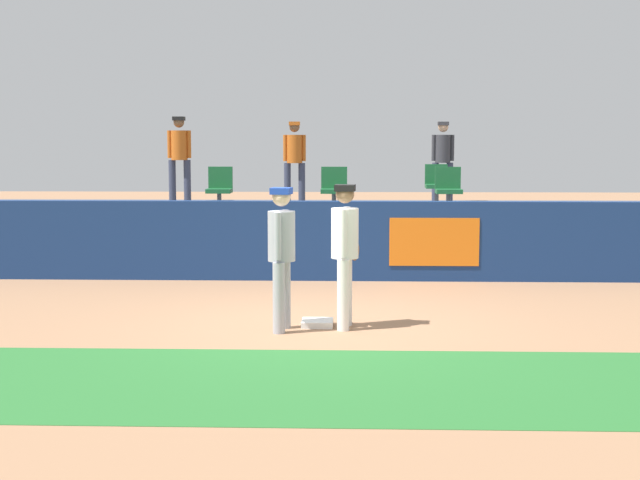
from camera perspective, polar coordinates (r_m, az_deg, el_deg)
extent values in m
plane|color=#936B4C|center=(11.62, 0.15, -5.48)|extent=(60.00, 60.00, 0.00)
cube|color=#26662B|center=(9.01, -0.40, -8.96)|extent=(18.00, 2.80, 0.01)
cube|color=white|center=(11.67, -0.17, -5.23)|extent=(0.40, 0.40, 0.08)
cylinder|color=white|center=(11.66, 1.65, -3.21)|extent=(0.15, 0.15, 0.89)
cylinder|color=white|center=(11.34, 1.46, -3.48)|extent=(0.15, 0.15, 0.89)
cylinder|color=white|center=(11.40, 1.57, 0.43)|extent=(0.38, 0.38, 0.63)
sphere|color=#8C6647|center=(11.36, 1.58, 2.90)|extent=(0.23, 0.23, 0.23)
cube|color=black|center=(11.36, 1.58, 3.28)|extent=(0.27, 0.27, 0.08)
cylinder|color=white|center=(11.60, 1.69, 0.64)|extent=(0.09, 0.09, 0.59)
cylinder|color=white|center=(11.19, 1.45, 0.43)|extent=(0.09, 0.09, 0.59)
ellipsoid|color=brown|center=(11.62, 2.18, -0.62)|extent=(0.14, 0.21, 0.28)
cylinder|color=#9EA3AD|center=(11.50, -2.23, -3.39)|extent=(0.15, 0.15, 0.88)
cylinder|color=#9EA3AD|center=(11.19, -2.60, -3.66)|extent=(0.15, 0.15, 0.88)
cylinder|color=#9EA3AD|center=(11.24, -2.43, 0.25)|extent=(0.39, 0.39, 0.62)
sphere|color=beige|center=(11.20, -2.44, 2.71)|extent=(0.23, 0.23, 0.23)
cube|color=#193899|center=(11.19, -2.44, 3.09)|extent=(0.28, 0.28, 0.08)
cylinder|color=#9EA3AD|center=(11.44, -2.19, 0.45)|extent=(0.09, 0.09, 0.58)
cylinder|color=#9EA3AD|center=(11.04, -2.68, 0.24)|extent=(0.09, 0.09, 0.58)
cube|color=navy|center=(15.38, 0.61, -0.05)|extent=(18.00, 0.24, 1.35)
cube|color=orange|center=(15.31, 7.18, -0.12)|extent=(1.50, 0.02, 0.81)
cube|color=#59595E|center=(17.95, 0.80, 0.38)|extent=(18.00, 4.80, 1.04)
cylinder|color=#4C4C51|center=(16.78, 8.07, 2.36)|extent=(0.08, 0.08, 0.40)
cube|color=#19592D|center=(16.77, 8.08, 3.05)|extent=(0.47, 0.44, 0.08)
cube|color=#19592D|center=(16.95, 8.02, 3.89)|extent=(0.47, 0.06, 0.40)
cylinder|color=#4C4C51|center=(16.69, 0.88, 2.40)|extent=(0.08, 0.08, 0.40)
cube|color=#19592D|center=(16.68, 0.88, 3.09)|extent=(0.48, 0.44, 0.08)
cube|color=#19592D|center=(16.85, 0.90, 3.94)|extent=(0.48, 0.06, 0.40)
cylinder|color=#4C4C51|center=(18.56, 7.33, 2.75)|extent=(0.08, 0.08, 0.40)
cube|color=#19592D|center=(18.55, 7.34, 3.37)|extent=(0.46, 0.44, 0.08)
cube|color=#19592D|center=(18.73, 7.30, 4.13)|extent=(0.46, 0.06, 0.40)
cylinder|color=#4C4C51|center=(16.86, -6.34, 2.41)|extent=(0.08, 0.08, 0.40)
cube|color=#19592D|center=(16.85, -6.34, 3.09)|extent=(0.45, 0.44, 0.08)
cube|color=#19592D|center=(17.03, -6.26, 3.93)|extent=(0.45, 0.06, 0.40)
cylinder|color=#33384C|center=(19.94, -8.32, 3.70)|extent=(0.15, 0.15, 0.90)
cylinder|color=#33384C|center=(20.00, -9.25, 3.69)|extent=(0.15, 0.15, 0.90)
cylinder|color=#BF5919|center=(19.95, -8.82, 5.89)|extent=(0.35, 0.35, 0.63)
sphere|color=brown|center=(19.95, -8.85, 7.32)|extent=(0.24, 0.24, 0.24)
cube|color=black|center=(19.95, -8.85, 7.54)|extent=(0.25, 0.25, 0.08)
cylinder|color=#BF5919|center=(19.91, -8.22, 5.96)|extent=(0.09, 0.09, 0.59)
cylinder|color=#BF5919|center=(19.98, -9.42, 5.94)|extent=(0.09, 0.09, 0.59)
cylinder|color=#33384C|center=(19.77, 8.13, 3.60)|extent=(0.14, 0.14, 0.85)
cylinder|color=#33384C|center=(19.75, 7.24, 3.61)|extent=(0.14, 0.14, 0.85)
cylinder|color=#333338|center=(19.74, 7.72, 5.69)|extent=(0.34, 0.34, 0.60)
sphere|color=tan|center=(19.74, 7.74, 7.05)|extent=(0.22, 0.22, 0.22)
cube|color=#333338|center=(19.74, 7.74, 7.25)|extent=(0.24, 0.24, 0.08)
cylinder|color=#333338|center=(19.75, 8.29, 5.74)|extent=(0.09, 0.09, 0.56)
cylinder|color=#333338|center=(19.73, 7.14, 5.76)|extent=(0.09, 0.09, 0.56)
cylinder|color=#33384C|center=(19.38, -1.15, 3.61)|extent=(0.14, 0.14, 0.84)
cylinder|color=#33384C|center=(19.39, -2.06, 3.60)|extent=(0.14, 0.14, 0.84)
cylinder|color=#BF5919|center=(19.37, -1.61, 5.73)|extent=(0.34, 0.34, 0.59)
sphere|color=brown|center=(19.37, -1.61, 7.11)|extent=(0.22, 0.22, 0.22)
cube|color=#BF5919|center=(19.37, -1.62, 7.32)|extent=(0.24, 0.24, 0.08)
cylinder|color=#BF5919|center=(19.36, -1.02, 5.79)|extent=(0.09, 0.09, 0.56)
cylinder|color=#BF5919|center=(19.37, -2.20, 5.79)|extent=(0.09, 0.09, 0.56)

